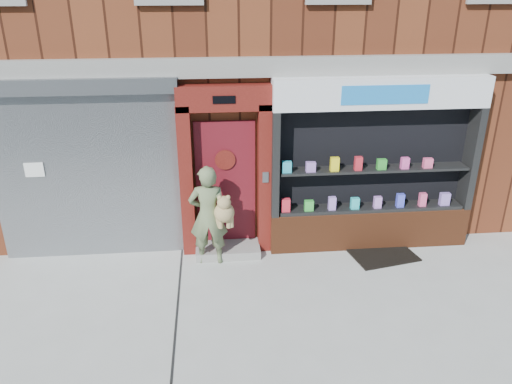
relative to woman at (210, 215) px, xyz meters
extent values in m
plane|color=#9E9E99|center=(1.03, -1.47, -0.87)|extent=(80.00, 80.00, 0.00)
cube|color=gray|center=(1.03, 0.45, 2.28)|extent=(12.00, 0.16, 0.30)
cube|color=gray|center=(-1.97, 0.47, 0.53)|extent=(3.00, 0.10, 2.80)
cube|color=slate|center=(-1.97, 0.41, 2.05)|extent=(3.10, 0.30, 0.24)
cube|color=white|center=(-2.77, 0.41, 0.73)|extent=(0.30, 0.01, 0.24)
cube|color=#4E110D|center=(-0.37, 0.39, 0.43)|extent=(0.22, 0.28, 2.60)
cube|color=#4E110D|center=(0.93, 0.39, 0.43)|extent=(0.22, 0.28, 2.60)
cube|color=#4E110D|center=(0.28, 0.39, 1.83)|extent=(1.50, 0.28, 0.40)
cube|color=black|center=(0.28, 0.24, 1.83)|extent=(0.35, 0.01, 0.12)
cube|color=#581018|center=(0.28, 0.50, 0.33)|extent=(1.00, 0.06, 2.20)
cylinder|color=black|center=(0.28, 0.46, 0.78)|extent=(0.28, 0.02, 0.28)
cylinder|color=#4E110D|center=(0.28, 0.45, 0.78)|extent=(0.34, 0.02, 0.34)
cube|color=gray|center=(0.28, 0.23, -0.79)|extent=(1.10, 0.55, 0.15)
cube|color=slate|center=(0.93, 0.24, 0.53)|extent=(0.10, 0.02, 0.18)
cube|color=brown|center=(2.78, 0.33, -0.52)|extent=(3.50, 0.40, 0.70)
cube|color=black|center=(1.09, 0.33, 0.73)|extent=(0.12, 0.40, 1.80)
cube|color=black|center=(4.47, 0.33, 0.73)|extent=(0.12, 0.40, 1.80)
cube|color=black|center=(2.78, 0.52, 0.73)|extent=(3.30, 0.03, 1.80)
cube|color=black|center=(2.78, 0.33, -0.14)|extent=(3.20, 0.36, 0.06)
cube|color=black|center=(2.78, 0.33, 0.58)|extent=(3.20, 0.36, 0.04)
cube|color=white|center=(2.78, 0.33, 1.88)|extent=(3.50, 0.40, 0.50)
cube|color=blue|center=(2.78, 0.13, 1.88)|extent=(1.40, 0.01, 0.30)
cube|color=red|center=(1.28, 0.25, 0.01)|extent=(0.14, 0.09, 0.23)
cube|color=green|center=(1.68, 0.25, -0.02)|extent=(0.15, 0.09, 0.18)
cube|color=#AD83EB|center=(2.08, 0.25, 0.01)|extent=(0.12, 0.09, 0.23)
cube|color=#29C5CD|center=(2.48, 0.25, -0.01)|extent=(0.14, 0.09, 0.20)
cube|color=#BE7CE0|center=(2.88, 0.25, -0.01)|extent=(0.13, 0.09, 0.20)
cube|color=#444DE9|center=(3.28, 0.25, 0.01)|extent=(0.13, 0.09, 0.24)
cube|color=#F25084|center=(3.68, 0.25, 0.01)|extent=(0.11, 0.09, 0.23)
cube|color=#9673D0|center=(4.08, 0.25, 0.00)|extent=(0.17, 0.09, 0.22)
cube|color=#29B0CF|center=(1.28, 0.25, 0.70)|extent=(0.15, 0.09, 0.19)
cube|color=#A674D1|center=(1.68, 0.25, 0.68)|extent=(0.16, 0.09, 0.16)
cube|color=yellow|center=(2.08, 0.25, 0.72)|extent=(0.14, 0.09, 0.23)
cube|color=red|center=(2.48, 0.25, 0.72)|extent=(0.12, 0.09, 0.23)
cube|color=green|center=(2.88, 0.25, 0.69)|extent=(0.15, 0.09, 0.18)
cube|color=#EB4EA4|center=(3.28, 0.25, 0.70)|extent=(0.13, 0.09, 0.19)
cube|color=#F95387|center=(3.68, 0.25, 0.68)|extent=(0.15, 0.09, 0.16)
imported|color=#606E49|center=(-0.03, 0.01, -0.01)|extent=(0.65, 0.44, 1.71)
sphere|color=#9A7F4D|center=(0.23, -0.06, 0.07)|extent=(0.33, 0.33, 0.33)
sphere|color=#9A7F4D|center=(0.23, -0.12, 0.27)|extent=(0.22, 0.22, 0.22)
sphere|color=#9A7F4D|center=(0.17, -0.12, 0.35)|extent=(0.08, 0.08, 0.08)
sphere|color=#9A7F4D|center=(0.30, -0.12, 0.35)|extent=(0.08, 0.08, 0.08)
cylinder|color=#9A7F4D|center=(0.12, -0.06, -0.10)|extent=(0.08, 0.08, 0.20)
cylinder|color=#9A7F4D|center=(0.34, -0.06, -0.10)|extent=(0.08, 0.08, 0.20)
cylinder|color=#9A7F4D|center=(0.17, -0.09, -0.10)|extent=(0.08, 0.08, 0.20)
cylinder|color=#9A7F4D|center=(0.30, -0.09, -0.10)|extent=(0.08, 0.08, 0.20)
cube|color=black|center=(2.95, -0.08, -0.86)|extent=(1.20, 0.96, 0.03)
camera|label=1|loc=(0.06, -7.34, 3.53)|focal=35.00mm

